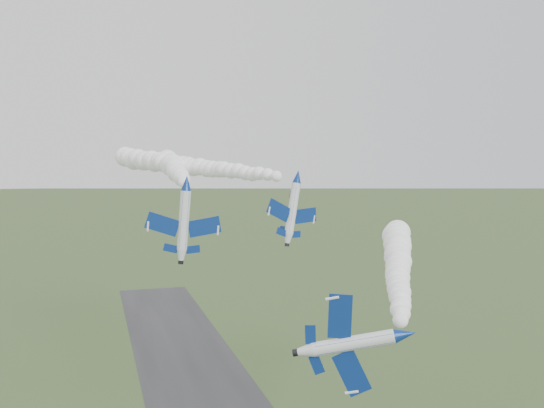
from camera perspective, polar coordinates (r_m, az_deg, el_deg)
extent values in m
cylinder|color=silver|center=(66.53, 12.43, -11.89)|extent=(5.22, 8.69, 1.84)
cone|color=navy|center=(61.30, 12.89, -13.31)|extent=(2.61, 2.83, 1.84)
cone|color=silver|center=(71.60, 12.05, -10.72)|extent=(2.44, 2.45, 1.84)
cylinder|color=black|center=(72.60, 11.98, -10.51)|extent=(1.11, 0.95, 0.93)
ellipsoid|color=black|center=(64.41, 13.13, -12.33)|extent=(2.34, 3.22, 1.23)
cube|color=navy|center=(66.50, 11.72, -9.21)|extent=(2.04, 2.73, 4.69)
cube|color=navy|center=(68.27, 12.75, -14.17)|extent=(2.04, 2.73, 4.69)
cube|color=navy|center=(70.27, 11.85, -9.64)|extent=(0.95, 1.26, 2.05)
cube|color=navy|center=(71.17, 12.37, -12.17)|extent=(0.95, 1.26, 2.05)
cube|color=navy|center=(70.52, 13.22, -10.74)|extent=(2.73, 2.43, 0.59)
cylinder|color=silver|center=(88.81, -8.05, 1.96)|extent=(2.40, 8.64, 1.64)
cone|color=navy|center=(83.44, -7.82, 1.82)|extent=(1.84, 2.37, 1.64)
cone|color=silver|center=(93.98, -8.24, 2.09)|extent=(1.80, 1.97, 1.64)
cylinder|color=black|center=(94.99, -8.27, 2.11)|extent=(0.88, 0.68, 0.83)
ellipsoid|color=black|center=(86.61, -7.93, 2.28)|extent=(1.35, 3.01, 1.10)
cube|color=navy|center=(89.49, -10.03, 2.02)|extent=(4.87, 2.85, 0.52)
cube|color=navy|center=(89.87, -6.15, 1.75)|extent=(4.87, 2.85, 0.52)
cube|color=navy|center=(92.98, -9.20, 2.13)|extent=(2.13, 1.30, 0.27)
cube|color=navy|center=(93.18, -7.21, 2.00)|extent=(2.13, 1.30, 0.27)
cube|color=navy|center=(92.79, -8.14, 2.87)|extent=(0.45, 1.65, 2.24)
cylinder|color=silver|center=(93.15, 2.42, 2.58)|extent=(4.44, 7.81, 1.63)
cone|color=navy|center=(89.52, 4.49, 2.51)|extent=(2.28, 2.50, 1.63)
cone|color=silver|center=(96.75, 0.58, 2.65)|extent=(2.14, 2.16, 1.63)
cylinder|color=black|center=(97.46, 0.23, 2.66)|extent=(0.98, 0.83, 0.83)
ellipsoid|color=black|center=(91.71, 3.29, 2.87)|extent=(2.01, 2.88, 1.09)
cube|color=navy|center=(91.92, 0.83, 2.82)|extent=(4.72, 3.63, 0.97)
cube|color=navy|center=(95.51, 3.34, 2.21)|extent=(4.72, 3.63, 0.97)
cube|color=navy|center=(95.18, 0.22, 2.80)|extent=(2.08, 1.63, 0.46)
cube|color=navy|center=(97.05, 1.55, 2.48)|extent=(2.08, 1.63, 0.46)
cube|color=navy|center=(96.06, 1.09, 3.34)|extent=(1.03, 1.56, 2.02)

